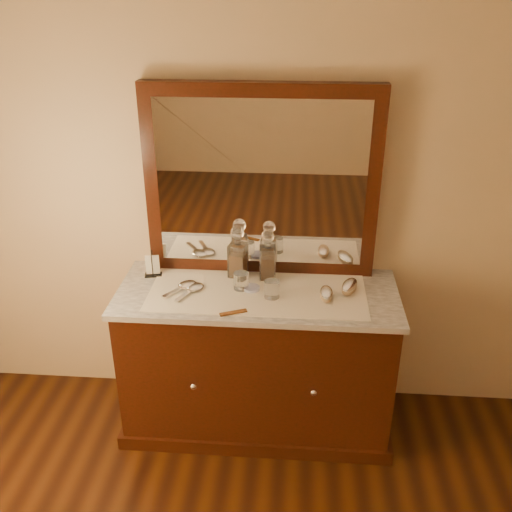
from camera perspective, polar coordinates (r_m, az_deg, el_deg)
name	(u,v)px	position (r m, az deg, el deg)	size (l,w,h in m)	color
dresser_cabinet	(257,361)	(3.12, 0.15, -10.64)	(1.40, 0.55, 0.82)	black
dresser_plinth	(257,414)	(3.35, 0.14, -15.71)	(1.46, 0.59, 0.08)	black
knob_left	(194,386)	(2.90, -6.36, -13.01)	(0.04, 0.04, 0.04)	silver
knob_right	(314,392)	(2.86, 5.87, -13.61)	(0.04, 0.04, 0.04)	silver
marble_top	(258,294)	(2.88, 0.16, -3.86)	(1.44, 0.59, 0.03)	silver
mirror_frame	(261,183)	(2.89, 0.54, 7.47)	(1.20, 0.08, 1.00)	black
mirror_glass	(261,185)	(2.86, 0.49, 7.25)	(1.06, 0.01, 0.86)	white
lace_runner	(257,293)	(2.86, 0.13, -3.76)	(1.10, 0.45, 0.00)	white
pin_dish	(251,288)	(2.88, -0.46, -3.28)	(0.08, 0.08, 0.01)	silver
comb	(233,312)	(2.69, -2.32, -5.76)	(0.13, 0.02, 0.01)	brown
napkin_rack	(153,266)	(3.05, -10.45, -1.02)	(0.10, 0.07, 0.14)	black
decanter_left	(238,257)	(2.97, -1.87, -0.10)	(0.10, 0.10, 0.29)	#985116
decanter_right	(268,260)	(2.95, 1.18, -0.38)	(0.09, 0.09, 0.28)	#985116
brush_near	(326,294)	(2.83, 7.17, -3.84)	(0.07, 0.14, 0.04)	#9C7F60
brush_far	(349,287)	(2.90, 9.47, -3.08)	(0.11, 0.17, 0.04)	#9C7F60
hand_mirror_outer	(185,286)	(2.92, -7.26, -3.05)	(0.17, 0.21, 0.02)	silver
hand_mirror_inner	(193,289)	(2.89, -6.42, -3.33)	(0.14, 0.21, 0.02)	silver
tumblers	(256,285)	(2.83, 0.03, -2.96)	(0.24, 0.15, 0.09)	white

